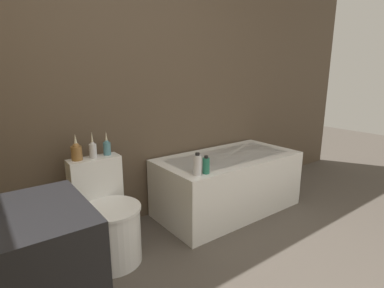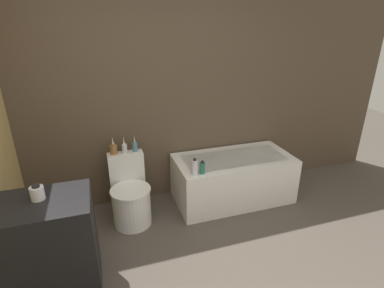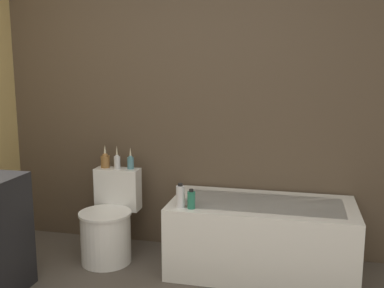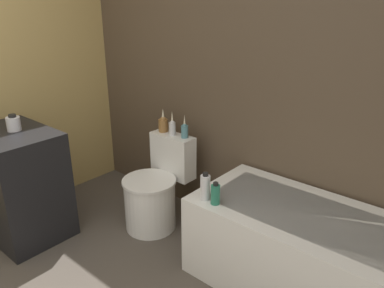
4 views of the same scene
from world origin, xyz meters
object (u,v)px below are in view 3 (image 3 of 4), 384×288
vase_bronze (131,162)px  vase_gold (105,160)px  toilet (109,226)px  shampoo_bottle_tall (180,196)px  bathtub (261,237)px  shampoo_bottle_short (191,200)px  vase_silver (117,161)px

vase_bronze → vase_gold: bearing=-178.9°
toilet → shampoo_bottle_tall: bearing=-16.5°
bathtub → vase_gold: (-1.36, 0.17, 0.51)m
vase_bronze → shampoo_bottle_short: (0.64, -0.43, -0.16)m
vase_gold → shampoo_bottle_short: bearing=-26.4°
bathtub → vase_gold: vase_gold is taller
vase_gold → shampoo_bottle_tall: bearing=-28.6°
vase_bronze → shampoo_bottle_tall: 0.71m
vase_silver → toilet: bearing=-90.0°
shampoo_bottle_tall → shampoo_bottle_short: shampoo_bottle_tall is taller
bathtub → vase_bronze: size_ratio=7.48×
vase_silver → shampoo_bottle_tall: (0.67, -0.41, -0.15)m
bathtub → shampoo_bottle_tall: 0.73m
toilet → vase_silver: size_ratio=3.62×
toilet → shampoo_bottle_short: (0.75, -0.20, 0.34)m
shampoo_bottle_short → toilet: bearing=165.0°
toilet → vase_gold: (-0.12, 0.23, 0.50)m
bathtub → toilet: (-1.25, -0.06, 0.00)m
vase_bronze → shampoo_bottle_tall: bearing=-37.9°
shampoo_bottle_tall → shampoo_bottle_short: bearing=-2.9°
bathtub → shampoo_bottle_tall: (-0.58, -0.26, 0.36)m
toilet → bathtub: bearing=2.8°
vase_silver → vase_bronze: size_ratio=1.07×
toilet → vase_bronze: bearing=63.7°
vase_bronze → shampoo_bottle_short: bearing=-34.4°
bathtub → shampoo_bottle_tall: bearing=-156.1°
toilet → vase_silver: (0.00, 0.21, 0.50)m
shampoo_bottle_tall → shampoo_bottle_short: size_ratio=1.25×
bathtub → shampoo_bottle_short: size_ratio=9.55×
toilet → shampoo_bottle_short: toilet is taller
vase_bronze → shampoo_bottle_tall: size_ratio=1.02×
vase_gold → shampoo_bottle_short: vase_gold is taller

